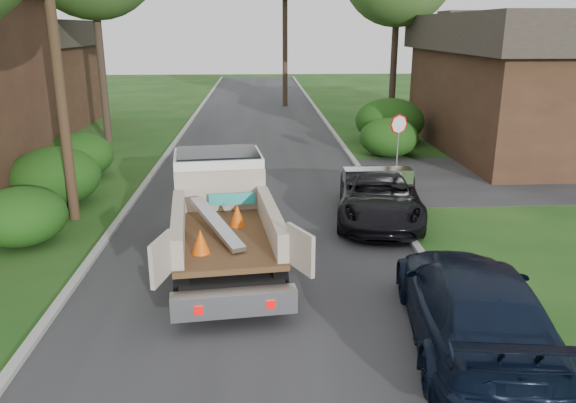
# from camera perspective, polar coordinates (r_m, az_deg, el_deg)

# --- Properties ---
(ground) EXTENTS (120.00, 120.00, 0.00)m
(ground) POSITION_cam_1_polar(r_m,az_deg,el_deg) (12.52, -3.02, -8.77)
(ground) COLOR #154112
(ground) RESTS_ON ground
(road) EXTENTS (8.00, 90.00, 0.02)m
(road) POSITION_cam_1_polar(r_m,az_deg,el_deg) (21.95, -3.06, 2.75)
(road) COLOR #28282B
(road) RESTS_ON ground
(side_street) EXTENTS (16.00, 7.00, 0.02)m
(side_street) POSITION_cam_1_polar(r_m,az_deg,el_deg) (24.14, 26.77, 2.24)
(side_street) COLOR #28282B
(side_street) RESTS_ON ground
(curb_left) EXTENTS (0.20, 90.00, 0.12)m
(curb_left) POSITION_cam_1_polar(r_m,az_deg,el_deg) (22.33, -13.65, 2.67)
(curb_left) COLOR #9E9E99
(curb_left) RESTS_ON ground
(curb_right) EXTENTS (0.20, 90.00, 0.12)m
(curb_right) POSITION_cam_1_polar(r_m,az_deg,el_deg) (22.31, 7.54, 3.00)
(curb_right) COLOR #9E9E99
(curb_right) RESTS_ON ground
(stop_sign) EXTENTS (0.71, 0.32, 2.48)m
(stop_sign) POSITION_cam_1_polar(r_m,az_deg,el_deg) (21.22, 11.15, 6.84)
(stop_sign) COLOR slate
(stop_sign) RESTS_ON ground
(utility_pole) EXTENTS (2.42, 1.25, 10.00)m
(utility_pole) POSITION_cam_1_polar(r_m,az_deg,el_deg) (17.16, -22.64, 14.93)
(utility_pole) COLOR #382619
(utility_pole) RESTS_ON ground
(house_left_far) EXTENTS (7.56, 7.56, 6.00)m
(house_left_far) POSITION_cam_1_polar(r_m,az_deg,el_deg) (36.00, -25.68, 11.70)
(house_left_far) COLOR #3B2118
(house_left_far) RESTS_ON ground
(house_right) EXTENTS (9.72, 12.96, 6.20)m
(house_right) POSITION_cam_1_polar(r_m,az_deg,el_deg) (28.47, 24.53, 11.03)
(house_right) COLOR #3B2118
(house_right) RESTS_ON ground
(hedge_left_a) EXTENTS (2.34, 2.34, 1.53)m
(hedge_left_a) POSITION_cam_1_polar(r_m,az_deg,el_deg) (16.27, -25.48, -1.36)
(hedge_left_a) COLOR #103F0E
(hedge_left_a) RESTS_ON ground
(hedge_left_b) EXTENTS (2.86, 2.86, 1.87)m
(hedge_left_b) POSITION_cam_1_polar(r_m,az_deg,el_deg) (19.47, -22.61, 2.37)
(hedge_left_b) COLOR #103F0E
(hedge_left_b) RESTS_ON ground
(hedge_left_c) EXTENTS (2.60, 2.60, 1.70)m
(hedge_left_c) POSITION_cam_1_polar(r_m,az_deg,el_deg) (22.82, -20.49, 4.41)
(hedge_left_c) COLOR #103F0E
(hedge_left_c) RESTS_ON ground
(hedge_right_a) EXTENTS (2.60, 2.60, 1.70)m
(hedge_right_a) POSITION_cam_1_polar(r_m,az_deg,el_deg) (25.35, 10.21, 6.42)
(hedge_right_a) COLOR #103F0E
(hedge_right_a) RESTS_ON ground
(hedge_right_b) EXTENTS (3.38, 3.38, 2.21)m
(hedge_right_b) POSITION_cam_1_polar(r_m,az_deg,el_deg) (28.35, 10.28, 8.06)
(hedge_right_b) COLOR #103F0E
(hedge_right_b) RESTS_ON ground
(flatbed_truck) EXTENTS (3.31, 6.54, 2.38)m
(flatbed_truck) POSITION_cam_1_polar(r_m,az_deg,el_deg) (14.05, -6.79, -0.24)
(flatbed_truck) COLOR black
(flatbed_truck) RESTS_ON ground
(black_pickup) EXTENTS (3.21, 5.48, 1.43)m
(black_pickup) POSITION_cam_1_polar(r_m,az_deg,el_deg) (16.84, 9.26, 0.55)
(black_pickup) COLOR black
(black_pickup) RESTS_ON ground
(navy_suv) EXTENTS (2.92, 5.72, 1.59)m
(navy_suv) POSITION_cam_1_polar(r_m,az_deg,el_deg) (10.61, 18.25, -9.93)
(navy_suv) COLOR black
(navy_suv) RESTS_ON ground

